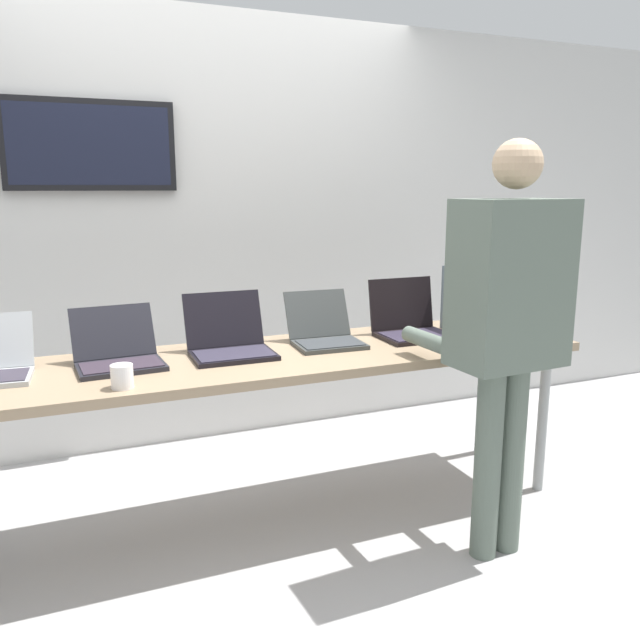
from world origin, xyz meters
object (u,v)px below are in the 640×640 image
laptop_station_1 (118,353)px  coffee_mug (122,376)px  laptop_station_2 (230,341)px  equipment_box (489,299)px  person (507,314)px  workbench (278,365)px  laptop_station_4 (410,323)px  laptop_station_3 (325,332)px

laptop_station_1 → coffee_mug: bearing=-92.6°
laptop_station_2 → coffee_mug: (-0.49, -0.33, -0.02)m
equipment_box → laptop_station_1: (-1.84, 0.03, -0.11)m
laptop_station_2 → person: bearing=-36.5°
workbench → laptop_station_2: laptop_station_2 is taller
laptop_station_2 → laptop_station_4: size_ratio=1.01×
laptop_station_2 → person: size_ratio=0.21×
workbench → coffee_mug: bearing=-160.1°
person → laptop_station_2: bearing=143.5°
laptop_station_1 → coffee_mug: (-0.01, -0.32, -0.01)m
laptop_station_1 → person: 1.59m
laptop_station_3 → workbench: bearing=-160.7°
equipment_box → coffee_mug: (-1.85, -0.29, -0.12)m
coffee_mug → laptop_station_2: bearing=33.7°
coffee_mug → laptop_station_4: bearing=13.3°
laptop_station_4 → person: 0.73m
laptop_station_3 → laptop_station_2: bearing=-178.1°
equipment_box → laptop_station_3: 0.90m
equipment_box → laptop_station_2: equipment_box is taller
equipment_box → laptop_station_4: (-0.44, 0.05, -0.10)m
laptop_station_4 → laptop_station_1: bearing=-179.5°
laptop_station_3 → equipment_box: bearing=-3.6°
person → laptop_station_4: bearing=91.6°
equipment_box → coffee_mug: equipment_box is taller
workbench → laptop_station_4: (0.73, 0.08, 0.12)m
laptop_station_4 → equipment_box: bearing=-6.1°
equipment_box → laptop_station_2: size_ratio=1.10×
laptop_station_1 → laptop_station_4: size_ratio=1.03×
laptop_station_2 → workbench: bearing=-21.1°
person → workbench: bearing=140.2°
laptop_station_1 → laptop_station_3: size_ratio=1.02×
laptop_station_2 → laptop_station_1: bearing=-179.4°
laptop_station_2 → coffee_mug: 0.59m
workbench → laptop_station_4: size_ratio=7.93×
workbench → laptop_station_1: (-0.68, 0.07, 0.11)m
workbench → equipment_box: (1.16, 0.04, 0.22)m
laptop_station_1 → laptop_station_4: laptop_station_4 is taller
laptop_station_2 → laptop_station_3: (0.46, 0.02, -0.00)m
laptop_station_2 → laptop_station_3: size_ratio=1.00×
workbench → laptop_station_1: size_ratio=7.72×
laptop_station_4 → person: size_ratio=0.21×
equipment_box → laptop_station_1: equipment_box is taller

